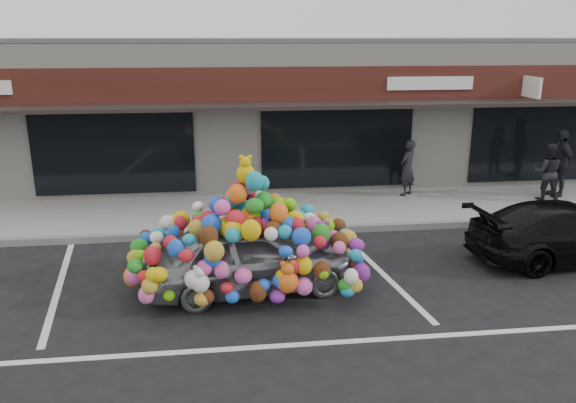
{
  "coord_description": "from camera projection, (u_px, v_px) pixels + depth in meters",
  "views": [
    {
      "loc": [
        -0.18,
        -9.57,
        4.39
      ],
      "look_at": [
        1.15,
        1.4,
        1.11
      ],
      "focal_mm": 35.0,
      "sensor_mm": 36.0,
      "label": 1
    }
  ],
  "objects": [
    {
      "name": "ground",
      "position": [
        236.0,
        283.0,
        10.38
      ],
      "size": [
        90.0,
        90.0,
        0.0
      ],
      "primitive_type": "plane",
      "color": "black",
      "rests_on": "ground"
    },
    {
      "name": "shop_building",
      "position": [
        226.0,
        108.0,
        17.8
      ],
      "size": [
        24.0,
        7.2,
        4.31
      ],
      "color": "silver",
      "rests_on": "ground"
    },
    {
      "name": "sidewalk",
      "position": [
        231.0,
        213.0,
        14.16
      ],
      "size": [
        26.0,
        3.0,
        0.15
      ],
      "primitive_type": "cube",
      "color": "gray",
      "rests_on": "ground"
    },
    {
      "name": "kerb",
      "position": [
        232.0,
        233.0,
        12.74
      ],
      "size": [
        26.0,
        0.18,
        0.16
      ],
      "primitive_type": "cube",
      "color": "slate",
      "rests_on": "ground"
    },
    {
      "name": "parking_stripe_left",
      "position": [
        59.0,
        287.0,
        10.2
      ],
      "size": [
        0.73,
        4.37,
        0.01
      ],
      "primitive_type": "cube",
      "rotation": [
        0.0,
        0.0,
        0.14
      ],
      "color": "silver",
      "rests_on": "ground"
    },
    {
      "name": "parking_stripe_mid",
      "position": [
        380.0,
        271.0,
        10.89
      ],
      "size": [
        0.73,
        4.37,
        0.01
      ],
      "primitive_type": "cube",
      "rotation": [
        0.0,
        0.0,
        0.14
      ],
      "color": "silver",
      "rests_on": "ground"
    },
    {
      "name": "lane_line",
      "position": [
        374.0,
        340.0,
        8.42
      ],
      "size": [
        14.0,
        0.12,
        0.01
      ],
      "primitive_type": "cube",
      "color": "silver",
      "rests_on": "ground"
    },
    {
      "name": "toy_car",
      "position": [
        249.0,
        248.0,
        9.91
      ],
      "size": [
        2.74,
        4.2,
        2.33
      ],
      "rotation": [
        0.0,
        0.0,
        1.7
      ],
      "color": "silver",
      "rests_on": "ground"
    },
    {
      "name": "black_sedan",
      "position": [
        568.0,
        232.0,
        11.31
      ],
      "size": [
        1.99,
        4.18,
        1.18
      ],
      "primitive_type": "imported",
      "rotation": [
        0.0,
        0.0,
        1.66
      ],
      "color": "black",
      "rests_on": "ground"
    },
    {
      "name": "pedestrian_a",
      "position": [
        407.0,
        168.0,
        15.31
      ],
      "size": [
        0.66,
        0.65,
        1.54
      ],
      "primitive_type": "imported",
      "rotation": [
        0.0,
        0.0,
        3.87
      ],
      "color": "#222227",
      "rests_on": "sidewalk"
    },
    {
      "name": "pedestrian_b",
      "position": [
        547.0,
        172.0,
        14.9
      ],
      "size": [
        0.89,
        0.78,
        1.53
      ],
      "primitive_type": "imported",
      "rotation": [
        0.0,
        0.0,
        2.82
      ],
      "color": "black",
      "rests_on": "sidewalk"
    },
    {
      "name": "pedestrian_c",
      "position": [
        559.0,
        163.0,
        15.22
      ],
      "size": [
        1.09,
        0.51,
        1.82
      ],
      "primitive_type": "imported",
      "rotation": [
        0.0,
        0.0,
        4.77
      ],
      "color": "black",
      "rests_on": "sidewalk"
    }
  ]
}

